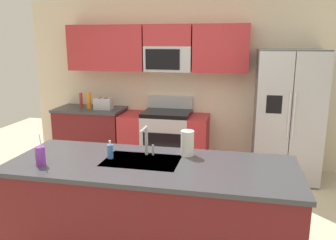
{
  "coord_description": "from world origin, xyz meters",
  "views": [
    {
      "loc": [
        0.84,
        -3.2,
        1.96
      ],
      "look_at": [
        0.03,
        0.6,
        1.05
      ],
      "focal_mm": 36.28,
      "sensor_mm": 36.0,
      "label": 1
    }
  ],
  "objects_px": {
    "refrigerator": "(287,116)",
    "range_oven": "(165,140)",
    "bottle_orange": "(89,101)",
    "sink_faucet": "(146,138)",
    "paper_towel_roll": "(187,143)",
    "soap_dispenser": "(110,151)",
    "pepper_mill": "(81,100)",
    "toaster": "(103,104)",
    "drink_cup_purple": "(40,156)"
  },
  "relations": [
    {
      "from": "refrigerator",
      "to": "range_oven",
      "type": "bearing_deg",
      "value": 177.71
    },
    {
      "from": "bottle_orange",
      "to": "sink_faucet",
      "type": "xyz_separation_m",
      "value": [
        1.51,
        -2.0,
        0.04
      ]
    },
    {
      "from": "sink_faucet",
      "to": "paper_towel_roll",
      "type": "xyz_separation_m",
      "value": [
        0.37,
        0.09,
        -0.05
      ]
    },
    {
      "from": "sink_faucet",
      "to": "soap_dispenser",
      "type": "bearing_deg",
      "value": -155.07
    },
    {
      "from": "pepper_mill",
      "to": "paper_towel_roll",
      "type": "relative_size",
      "value": 1.01
    },
    {
      "from": "pepper_mill",
      "to": "paper_towel_roll",
      "type": "height_order",
      "value": "pepper_mill"
    },
    {
      "from": "bottle_orange",
      "to": "sink_faucet",
      "type": "height_order",
      "value": "sink_faucet"
    },
    {
      "from": "toaster",
      "to": "soap_dispenser",
      "type": "distance_m",
      "value": 2.36
    },
    {
      "from": "range_oven",
      "to": "drink_cup_purple",
      "type": "distance_m",
      "value": 2.62
    },
    {
      "from": "toaster",
      "to": "soap_dispenser",
      "type": "relative_size",
      "value": 1.65
    },
    {
      "from": "refrigerator",
      "to": "bottle_orange",
      "type": "xyz_separation_m",
      "value": [
        -3.02,
        0.01,
        0.1
      ]
    },
    {
      "from": "pepper_mill",
      "to": "range_oven",
      "type": "bearing_deg",
      "value": 0.1
    },
    {
      "from": "soap_dispenser",
      "to": "paper_towel_roll",
      "type": "relative_size",
      "value": 0.71
    },
    {
      "from": "toaster",
      "to": "bottle_orange",
      "type": "bearing_deg",
      "value": -177.69
    },
    {
      "from": "range_oven",
      "to": "paper_towel_roll",
      "type": "bearing_deg",
      "value": -71.4
    },
    {
      "from": "toaster",
      "to": "bottle_orange",
      "type": "relative_size",
      "value": 1.08
    },
    {
      "from": "toaster",
      "to": "paper_towel_roll",
      "type": "height_order",
      "value": "paper_towel_roll"
    },
    {
      "from": "toaster",
      "to": "drink_cup_purple",
      "type": "height_order",
      "value": "drink_cup_purple"
    },
    {
      "from": "range_oven",
      "to": "paper_towel_roll",
      "type": "relative_size",
      "value": 5.67
    },
    {
      "from": "soap_dispenser",
      "to": "drink_cup_purple",
      "type": "bearing_deg",
      "value": -150.63
    },
    {
      "from": "pepper_mill",
      "to": "drink_cup_purple",
      "type": "height_order",
      "value": "drink_cup_purple"
    },
    {
      "from": "sink_faucet",
      "to": "bottle_orange",
      "type": "bearing_deg",
      "value": 127.05
    },
    {
      "from": "range_oven",
      "to": "sink_faucet",
      "type": "xyz_separation_m",
      "value": [
        0.29,
        -2.06,
        0.62
      ]
    },
    {
      "from": "range_oven",
      "to": "toaster",
      "type": "relative_size",
      "value": 4.86
    },
    {
      "from": "soap_dispenser",
      "to": "paper_towel_roll",
      "type": "bearing_deg",
      "value": 18.87
    },
    {
      "from": "range_oven",
      "to": "sink_faucet",
      "type": "distance_m",
      "value": 2.18
    },
    {
      "from": "refrigerator",
      "to": "paper_towel_roll",
      "type": "xyz_separation_m",
      "value": [
        -1.13,
        -1.9,
        0.09
      ]
    },
    {
      "from": "range_oven",
      "to": "soap_dispenser",
      "type": "bearing_deg",
      "value": -90.44
    },
    {
      "from": "refrigerator",
      "to": "toaster",
      "type": "bearing_deg",
      "value": 179.6
    },
    {
      "from": "toaster",
      "to": "drink_cup_purple",
      "type": "bearing_deg",
      "value": -79.9
    },
    {
      "from": "bottle_orange",
      "to": "drink_cup_purple",
      "type": "xyz_separation_m",
      "value": [
        0.68,
        -2.44,
        -0.04
      ]
    },
    {
      "from": "toaster",
      "to": "drink_cup_purple",
      "type": "relative_size",
      "value": 0.98
    },
    {
      "from": "pepper_mill",
      "to": "toaster",
      "type": "bearing_deg",
      "value": -7.05
    },
    {
      "from": "sink_faucet",
      "to": "drink_cup_purple",
      "type": "xyz_separation_m",
      "value": [
        -0.83,
        -0.44,
        -0.08
      ]
    },
    {
      "from": "refrigerator",
      "to": "sink_faucet",
      "type": "xyz_separation_m",
      "value": [
        -1.51,
        -1.99,
        0.14
      ]
    },
    {
      "from": "toaster",
      "to": "sink_faucet",
      "type": "xyz_separation_m",
      "value": [
        1.27,
        -2.01,
        0.08
      ]
    },
    {
      "from": "toaster",
      "to": "refrigerator",
      "type": "bearing_deg",
      "value": -0.4
    },
    {
      "from": "paper_towel_roll",
      "to": "refrigerator",
      "type": "bearing_deg",
      "value": 59.24
    },
    {
      "from": "sink_faucet",
      "to": "paper_towel_roll",
      "type": "distance_m",
      "value": 0.39
    },
    {
      "from": "drink_cup_purple",
      "to": "soap_dispenser",
      "type": "height_order",
      "value": "drink_cup_purple"
    },
    {
      "from": "paper_towel_roll",
      "to": "sink_faucet",
      "type": "bearing_deg",
      "value": -166.49
    },
    {
      "from": "refrigerator",
      "to": "pepper_mill",
      "type": "height_order",
      "value": "refrigerator"
    },
    {
      "from": "toaster",
      "to": "bottle_orange",
      "type": "distance_m",
      "value": 0.25
    },
    {
      "from": "range_oven",
      "to": "pepper_mill",
      "type": "xyz_separation_m",
      "value": [
        -1.38,
        -0.0,
        0.58
      ]
    },
    {
      "from": "range_oven",
      "to": "pepper_mill",
      "type": "relative_size",
      "value": 5.61
    },
    {
      "from": "range_oven",
      "to": "bottle_orange",
      "type": "height_order",
      "value": "bottle_orange"
    },
    {
      "from": "range_oven",
      "to": "drink_cup_purple",
      "type": "height_order",
      "value": "drink_cup_purple"
    },
    {
      "from": "bottle_orange",
      "to": "soap_dispenser",
      "type": "height_order",
      "value": "bottle_orange"
    },
    {
      "from": "pepper_mill",
      "to": "soap_dispenser",
      "type": "height_order",
      "value": "pepper_mill"
    },
    {
      "from": "range_oven",
      "to": "drink_cup_purple",
      "type": "xyz_separation_m",
      "value": [
        -0.54,
        -2.5,
        0.54
      ]
    }
  ]
}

